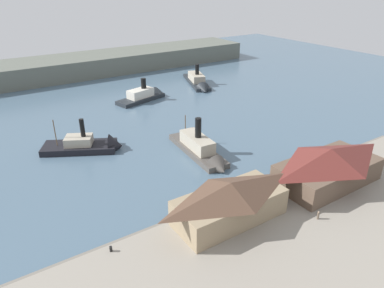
{
  "coord_description": "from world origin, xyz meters",
  "views": [
    {
      "loc": [
        -35.68,
        -47.79,
        39.74
      ],
      "look_at": [
        7.78,
        18.67,
        2.0
      ],
      "focal_mm": 33.08,
      "sensor_mm": 36.0,
      "label": 1
    }
  ],
  "objects_px": {
    "ferry_shed_east_terminal": "(328,166)",
    "ferry_approaching_east": "(91,145)",
    "ferry_shed_central_terminal": "(230,201)",
    "ferry_departing_north": "(146,95)",
    "ferry_moored_east": "(202,151)",
    "pedestrian_near_cart": "(318,215)",
    "ferry_approaching_west": "(198,82)",
    "mooring_post_center_west": "(111,249)"
  },
  "relations": [
    {
      "from": "ferry_shed_east_terminal",
      "to": "ferry_approaching_west",
      "type": "relative_size",
      "value": 0.83
    },
    {
      "from": "ferry_shed_central_terminal",
      "to": "pedestrian_near_cart",
      "type": "distance_m",
      "value": 15.84
    },
    {
      "from": "ferry_shed_central_terminal",
      "to": "pedestrian_near_cart",
      "type": "height_order",
      "value": "ferry_shed_central_terminal"
    },
    {
      "from": "ferry_approaching_west",
      "to": "mooring_post_center_west",
      "type": "bearing_deg",
      "value": -132.14
    },
    {
      "from": "ferry_departing_north",
      "to": "ferry_moored_east",
      "type": "bearing_deg",
      "value": -100.23
    },
    {
      "from": "mooring_post_center_west",
      "to": "ferry_moored_east",
      "type": "distance_m",
      "value": 37.2
    },
    {
      "from": "ferry_approaching_west",
      "to": "ferry_departing_north",
      "type": "distance_m",
      "value": 25.58
    },
    {
      "from": "pedestrian_near_cart",
      "to": "ferry_approaching_west",
      "type": "relative_size",
      "value": 0.06
    },
    {
      "from": "ferry_shed_central_terminal",
      "to": "ferry_departing_north",
      "type": "bearing_deg",
      "value": 74.89
    },
    {
      "from": "ferry_moored_east",
      "to": "ferry_departing_north",
      "type": "bearing_deg",
      "value": 79.77
    },
    {
      "from": "pedestrian_near_cart",
      "to": "ferry_approaching_west",
      "type": "distance_m",
      "value": 89.9
    },
    {
      "from": "pedestrian_near_cart",
      "to": "mooring_post_center_west",
      "type": "distance_m",
      "value": 35.56
    },
    {
      "from": "ferry_approaching_east",
      "to": "pedestrian_near_cart",
      "type": "bearing_deg",
      "value": -65.34
    },
    {
      "from": "ferry_shed_central_terminal",
      "to": "ferry_moored_east",
      "type": "relative_size",
      "value": 0.85
    },
    {
      "from": "pedestrian_near_cart",
      "to": "mooring_post_center_west",
      "type": "bearing_deg",
      "value": 159.95
    },
    {
      "from": "ferry_departing_north",
      "to": "ferry_approaching_east",
      "type": "bearing_deg",
      "value": -135.58
    },
    {
      "from": "ferry_shed_east_terminal",
      "to": "mooring_post_center_west",
      "type": "height_order",
      "value": "ferry_shed_east_terminal"
    },
    {
      "from": "ferry_shed_east_terminal",
      "to": "pedestrian_near_cart",
      "type": "bearing_deg",
      "value": -147.61
    },
    {
      "from": "ferry_shed_central_terminal",
      "to": "ferry_approaching_west",
      "type": "height_order",
      "value": "ferry_shed_central_terminal"
    },
    {
      "from": "ferry_shed_central_terminal",
      "to": "ferry_approaching_west",
      "type": "xyz_separation_m",
      "value": [
        44.62,
        75.48,
        -3.51
      ]
    },
    {
      "from": "ferry_shed_central_terminal",
      "to": "ferry_departing_north",
      "type": "distance_m",
      "value": 74.24
    },
    {
      "from": "ferry_shed_east_terminal",
      "to": "pedestrian_near_cart",
      "type": "relative_size",
      "value": 13.93
    },
    {
      "from": "ferry_approaching_west",
      "to": "ferry_departing_north",
      "type": "height_order",
      "value": "ferry_approaching_west"
    },
    {
      "from": "ferry_moored_east",
      "to": "ferry_departing_north",
      "type": "xyz_separation_m",
      "value": [
        8.62,
        47.76,
        -0.14
      ]
    },
    {
      "from": "pedestrian_near_cart",
      "to": "ferry_approaching_east",
      "type": "xyz_separation_m",
      "value": [
        -23.42,
        51.02,
        -0.73
      ]
    },
    {
      "from": "pedestrian_near_cart",
      "to": "ferry_departing_north",
      "type": "bearing_deg",
      "value": 85.44
    },
    {
      "from": "ferry_shed_east_terminal",
      "to": "ferry_departing_north",
      "type": "height_order",
      "value": "ferry_shed_east_terminal"
    },
    {
      "from": "ferry_approaching_west",
      "to": "ferry_moored_east",
      "type": "bearing_deg",
      "value": -123.28
    },
    {
      "from": "ferry_shed_east_terminal",
      "to": "ferry_approaching_east",
      "type": "xyz_separation_m",
      "value": [
        -34.8,
        43.8,
        -3.91
      ]
    },
    {
      "from": "mooring_post_center_west",
      "to": "ferry_departing_north",
      "type": "bearing_deg",
      "value": 59.68
    },
    {
      "from": "ferry_approaching_east",
      "to": "ferry_shed_central_terminal",
      "type": "bearing_deg",
      "value": -76.1
    },
    {
      "from": "mooring_post_center_west",
      "to": "ferry_approaching_west",
      "type": "relative_size",
      "value": 0.03
    },
    {
      "from": "ferry_approaching_west",
      "to": "ferry_departing_north",
      "type": "xyz_separation_m",
      "value": [
        -25.28,
        -3.89,
        0.09
      ]
    },
    {
      "from": "ferry_shed_east_terminal",
      "to": "ferry_approaching_east",
      "type": "height_order",
      "value": "ferry_shed_east_terminal"
    },
    {
      "from": "mooring_post_center_west",
      "to": "ferry_approaching_west",
      "type": "height_order",
      "value": "ferry_approaching_west"
    },
    {
      "from": "mooring_post_center_west",
      "to": "ferry_approaching_west",
      "type": "distance_m",
      "value": 97.01
    },
    {
      "from": "ferry_shed_east_terminal",
      "to": "pedestrian_near_cart",
      "type": "distance_m",
      "value": 13.84
    },
    {
      "from": "ferry_shed_east_terminal",
      "to": "ferry_moored_east",
      "type": "bearing_deg",
      "value": 118.29
    },
    {
      "from": "mooring_post_center_west",
      "to": "ferry_departing_north",
      "type": "distance_m",
      "value": 78.83
    },
    {
      "from": "ferry_approaching_west",
      "to": "ferry_shed_central_terminal",
      "type": "bearing_deg",
      "value": -120.59
    },
    {
      "from": "ferry_approaching_east",
      "to": "ferry_approaching_west",
      "type": "bearing_deg",
      "value": 31.0
    },
    {
      "from": "ferry_moored_east",
      "to": "ferry_approaching_west",
      "type": "bearing_deg",
      "value": 56.72
    }
  ]
}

